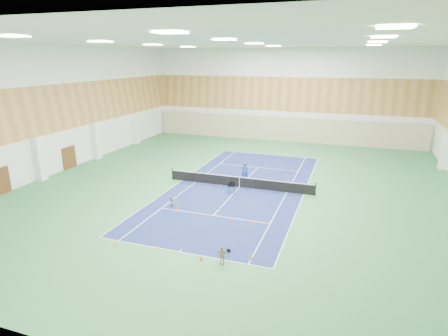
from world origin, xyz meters
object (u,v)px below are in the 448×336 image
Objects in this scene: tennis_net at (239,181)px; child_apron at (222,255)px; ball_cart at (232,188)px; child_court at (172,202)px; coach at (245,171)px.

tennis_net reaches higher than child_apron.
tennis_net is at bearing 80.05° from ball_cart.
tennis_net reaches higher than child_court.
tennis_net is 12.58m from child_apron.
ball_cart is at bearing 24.22° from child_court.
coach reaches higher than child_court.
child_court reaches higher than ball_cart.
child_apron reaches higher than child_court.
ball_cart is at bearing 74.64° from coach.
child_apron is at bearing -77.43° from tennis_net.
child_court is 1.05× the size of ball_cart.
tennis_net is 12.65× the size of child_court.
tennis_net is 1.67m from ball_cart.
child_court is (-3.30, -6.24, -0.04)m from tennis_net.
child_court is 8.54m from child_apron.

